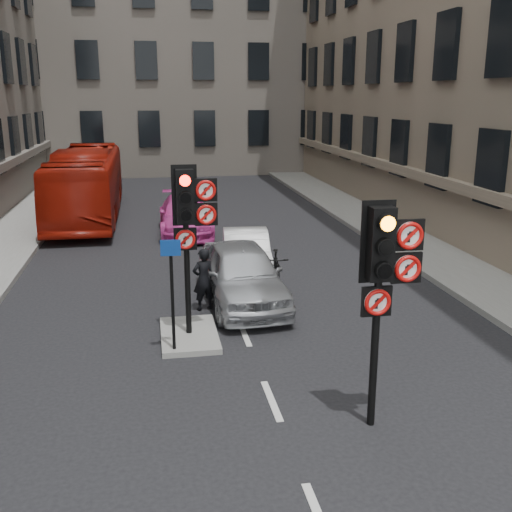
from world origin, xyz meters
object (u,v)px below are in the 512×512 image
object	(u,v)px
bus_red	(87,184)
motorcyclist	(203,279)
signal_near	(385,268)
car_silver	(242,274)
motorcycle	(276,274)
info_sign	(172,280)
car_pink	(185,215)
car_white	(246,252)
signal_far	(190,214)

from	to	relation	value
bus_red	motorcyclist	size ratio (longest dim) A/B	6.79
signal_near	car_silver	bearing A→B (deg)	101.62
bus_red	motorcycle	bearing A→B (deg)	-63.25
car_silver	motorcyclist	world-z (taller)	motorcyclist
signal_near	bus_red	size ratio (longest dim) A/B	0.34
bus_red	motorcycle	distance (m)	12.61
car_silver	bus_red	bearing A→B (deg)	109.19
bus_red	info_sign	bearing A→B (deg)	-78.77
bus_red	info_sign	world-z (taller)	bus_red
car_pink	bus_red	world-z (taller)	bus_red
car_white	info_sign	xyz separation A→B (m)	(-2.34, -5.45, 0.97)
signal_far	car_white	size ratio (longest dim) A/B	0.96
car_silver	signal_near	bearing A→B (deg)	-81.41
car_pink	info_sign	world-z (taller)	info_sign
car_white	info_sign	size ratio (longest dim) A/B	1.64
car_white	bus_red	world-z (taller)	bus_red
car_silver	info_sign	size ratio (longest dim) A/B	1.97
motorcycle	info_sign	distance (m)	4.39
info_sign	signal_far	bearing A→B (deg)	64.65
car_silver	motorcycle	xyz separation A→B (m)	(0.97, 0.43, -0.18)
motorcycle	info_sign	bearing A→B (deg)	-122.54
signal_far	motorcyclist	distance (m)	2.60
car_pink	info_sign	bearing A→B (deg)	-93.85
signal_far	info_sign	xyz separation A→B (m)	(-0.44, -0.81, -1.12)
car_silver	motorcyclist	distance (m)	1.03
signal_far	car_silver	distance (m)	3.11
signal_near	car_silver	xyz separation A→B (m)	(-1.23, 6.01, -1.82)
car_silver	bus_red	xyz separation A→B (m)	(-4.75, 11.63, 0.69)
signal_far	info_sign	size ratio (longest dim) A/B	1.58
signal_near	info_sign	world-z (taller)	signal_near
signal_near	car_silver	distance (m)	6.40
signal_near	info_sign	xyz separation A→B (m)	(-3.04, 3.19, -1.00)
car_silver	car_white	world-z (taller)	car_silver
motorcycle	motorcyclist	xyz separation A→B (m)	(-1.95, -0.75, 0.19)
car_silver	motorcycle	world-z (taller)	car_silver
car_white	bus_red	bearing A→B (deg)	126.09
motorcycle	info_sign	size ratio (longest dim) A/B	0.85
car_white	signal_near	bearing A→B (deg)	-79.69
signal_near	car_white	xyz separation A→B (m)	(-0.70, 8.64, -1.97)
car_pink	bus_red	bearing A→B (deg)	138.62
signal_near	signal_far	xyz separation A→B (m)	(-2.60, 4.00, 0.12)
motorcyclist	signal_far	bearing A→B (deg)	57.22
motorcycle	motorcyclist	bearing A→B (deg)	-151.09
signal_near	car_white	bearing A→B (deg)	94.64
car_pink	info_sign	xyz separation A→B (m)	(-0.91, -10.95, 0.90)
motorcyclist	info_sign	world-z (taller)	info_sign
car_white	bus_red	distance (m)	10.47
signal_near	car_pink	bearing A→B (deg)	98.56
bus_red	motorcycle	size ratio (longest dim) A/B	5.44
car_white	info_sign	distance (m)	6.01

